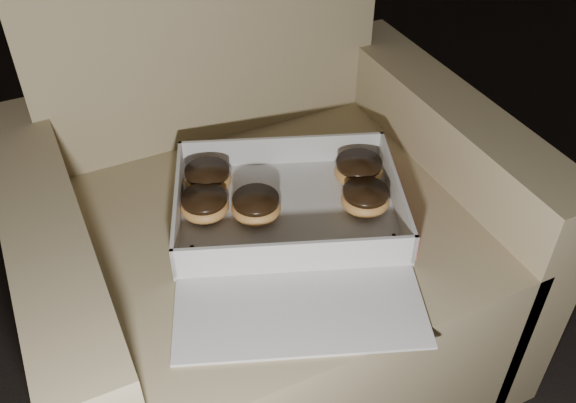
# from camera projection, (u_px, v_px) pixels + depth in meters

# --- Properties ---
(floor) EXTENTS (4.50, 4.50, 0.00)m
(floor) POSITION_uv_depth(u_px,v_px,m) (407.00, 236.00, 1.58)
(floor) COLOR black
(floor) RESTS_ON ground
(armchair) EXTENTS (0.81, 0.68, 0.84)m
(armchair) POSITION_uv_depth(u_px,v_px,m) (263.00, 241.00, 1.18)
(armchair) COLOR tan
(armchair) RESTS_ON floor
(bakery_box) EXTENTS (0.49, 0.53, 0.06)m
(bakery_box) POSITION_uv_depth(u_px,v_px,m) (292.00, 224.00, 1.03)
(bakery_box) COLOR silver
(bakery_box) RESTS_ON armchair
(donut_a) EXTENTS (0.08, 0.08, 0.04)m
(donut_a) POSITION_uv_depth(u_px,v_px,m) (208.00, 178.00, 1.10)
(donut_a) COLOR #E8AC51
(donut_a) RESTS_ON bakery_box
(donut_b) EXTENTS (0.08, 0.08, 0.04)m
(donut_b) POSITION_uv_depth(u_px,v_px,m) (205.00, 205.00, 1.04)
(donut_b) COLOR #E8AC51
(donut_b) RESTS_ON bakery_box
(donut_c) EXTENTS (0.08, 0.08, 0.04)m
(donut_c) POSITION_uv_depth(u_px,v_px,m) (365.00, 199.00, 1.06)
(donut_c) COLOR #E8AC51
(donut_c) RESTS_ON bakery_box
(donut_d) EXTENTS (0.08, 0.08, 0.04)m
(donut_d) POSITION_uv_depth(u_px,v_px,m) (358.00, 170.00, 1.11)
(donut_d) COLOR #E8AC51
(donut_d) RESTS_ON bakery_box
(donut_e) EXTENTS (0.08, 0.08, 0.04)m
(donut_e) POSITION_uv_depth(u_px,v_px,m) (256.00, 206.00, 1.04)
(donut_e) COLOR #E8AC51
(donut_e) RESTS_ON bakery_box
(crumb_a) EXTENTS (0.01, 0.01, 0.00)m
(crumb_a) POSITION_uv_depth(u_px,v_px,m) (212.00, 218.00, 1.05)
(crumb_a) COLOR black
(crumb_a) RESTS_ON bakery_box
(crumb_b) EXTENTS (0.01, 0.01, 0.00)m
(crumb_b) POSITION_uv_depth(u_px,v_px,m) (215.00, 264.00, 0.97)
(crumb_b) COLOR black
(crumb_b) RESTS_ON bakery_box
(crumb_c) EXTENTS (0.01, 0.01, 0.00)m
(crumb_c) POSITION_uv_depth(u_px,v_px,m) (192.00, 247.00, 1.00)
(crumb_c) COLOR black
(crumb_c) RESTS_ON bakery_box
(crumb_d) EXTENTS (0.01, 0.01, 0.00)m
(crumb_d) POSITION_uv_depth(u_px,v_px,m) (394.00, 235.00, 1.02)
(crumb_d) COLOR black
(crumb_d) RESTS_ON bakery_box
(crumb_e) EXTENTS (0.01, 0.01, 0.00)m
(crumb_e) POSITION_uv_depth(u_px,v_px,m) (265.00, 254.00, 0.99)
(crumb_e) COLOR black
(crumb_e) RESTS_ON bakery_box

